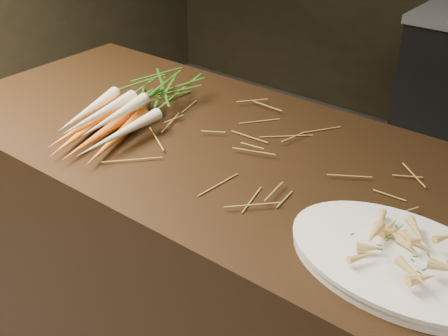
# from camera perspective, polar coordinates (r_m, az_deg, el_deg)

# --- Properties ---
(straw_bedding) EXTENTS (1.40, 0.60, 0.02)m
(straw_bedding) POSITION_cam_1_polar(r_m,az_deg,el_deg) (1.17, 15.60, -3.07)
(straw_bedding) COLOR #A57B3C
(straw_bedding) RESTS_ON main_counter
(root_veg_bunch) EXTENTS (0.28, 0.54, 0.10)m
(root_veg_bunch) POSITION_cam_1_polar(r_m,az_deg,el_deg) (1.48, -9.12, 6.76)
(root_veg_bunch) COLOR orange
(root_veg_bunch) RESTS_ON main_counter
(serving_platter) EXTENTS (0.40, 0.28, 0.02)m
(serving_platter) POSITION_cam_1_polar(r_m,az_deg,el_deg) (1.02, 17.25, -9.08)
(serving_platter) COLOR white
(serving_platter) RESTS_ON main_counter
(roasted_veg_heap) EXTENTS (0.20, 0.15, 0.04)m
(roasted_veg_heap) POSITION_cam_1_polar(r_m,az_deg,el_deg) (1.00, 17.54, -7.65)
(roasted_veg_heap) COLOR tan
(roasted_veg_heap) RESTS_ON serving_platter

